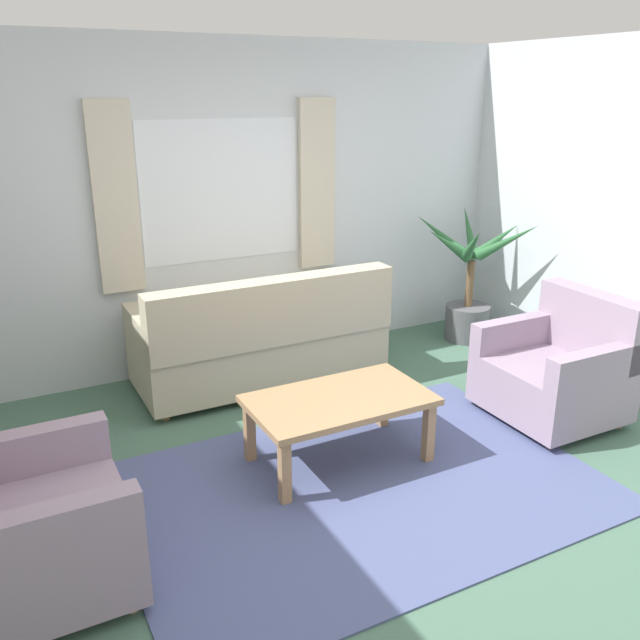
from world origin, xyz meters
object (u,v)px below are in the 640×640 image
(couch, at_px, (263,340))
(armchair_right, at_px, (559,369))
(potted_plant, at_px, (469,290))
(armchair_left, at_px, (22,527))
(coffee_table, at_px, (339,406))

(couch, xyz_separation_m, armchair_right, (1.63, -1.46, -0.01))
(armchair_right, xyz_separation_m, potted_plant, (0.45, 1.52, 0.12))
(armchair_left, distance_m, potted_plant, 4.30)
(armchair_left, bearing_deg, potted_plant, -66.79)
(couch, relative_size, potted_plant, 1.58)
(couch, relative_size, armchair_left, 2.16)
(potted_plant, bearing_deg, couch, -178.15)
(armchair_left, height_order, coffee_table, armchair_left)
(armchair_left, height_order, armchair_right, same)
(armchair_right, height_order, potted_plant, potted_plant)
(coffee_table, distance_m, potted_plant, 2.51)
(couch, bearing_deg, coffee_table, 88.33)
(coffee_table, bearing_deg, armchair_right, -5.78)
(couch, bearing_deg, armchair_left, 41.33)
(couch, distance_m, potted_plant, 2.08)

